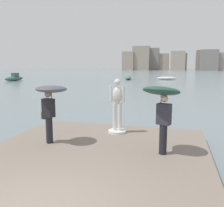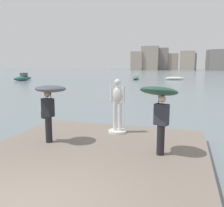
{
  "view_description": "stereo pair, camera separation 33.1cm",
  "coord_description": "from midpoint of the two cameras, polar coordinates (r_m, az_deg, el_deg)",
  "views": [
    {
      "loc": [
        2.3,
        -3.3,
        2.95
      ],
      "look_at": [
        0.0,
        5.2,
        1.55
      ],
      "focal_mm": 38.69,
      "sensor_mm": 36.0,
      "label": 1
    },
    {
      "loc": [
        2.62,
        -3.2,
        2.95
      ],
      "look_at": [
        0.0,
        5.2,
        1.55
      ],
      "focal_mm": 38.69,
      "sensor_mm": 36.0,
      "label": 2
    }
  ],
  "objects": [
    {
      "name": "boat_mid",
      "position": [
        49.84,
        -20.14,
        5.7
      ],
      "size": [
        1.67,
        4.67,
        1.5
      ],
      "color": "#336B5B",
      "rests_on": "ground"
    },
    {
      "name": "distant_skyline",
      "position": [
        147.64,
        16.77,
        9.74
      ],
      "size": [
        62.72,
        13.12,
        14.0
      ],
      "color": "gray",
      "rests_on": "ground"
    },
    {
      "name": "statue_white_figure",
      "position": [
        9.1,
        2.33,
        -1.28
      ],
      "size": [
        0.69,
        0.69,
        2.05
      ],
      "color": "silver",
      "rests_on": "pier"
    },
    {
      "name": "onlooker_left",
      "position": [
        8.06,
        -13.37,
        1.32
      ],
      "size": [
        1.21,
        1.22,
        1.92
      ],
      "color": "black",
      "rests_on": "pier"
    },
    {
      "name": "ground_plane",
      "position": [
        43.42,
        14.06,
        4.87
      ],
      "size": [
        400.0,
        400.0,
        0.0
      ],
      "primitive_type": "plane",
      "color": "slate"
    },
    {
      "name": "boat_near",
      "position": [
        50.44,
        5.85,
        6.09
      ],
      "size": [
        1.68,
        4.01,
        1.13
      ],
      "color": "#336B5B",
      "rests_on": "ground"
    },
    {
      "name": "pier",
      "position": [
        6.24,
        -8.22,
        -17.22
      ],
      "size": [
        6.67,
        9.56,
        0.4
      ],
      "primitive_type": "cube",
      "color": "slate",
      "rests_on": "ground"
    },
    {
      "name": "onlooker_right",
      "position": [
        6.95,
        12.52,
        0.77
      ],
      "size": [
        1.38,
        1.39,
        2.04
      ],
      "color": "black",
      "rests_on": "pier"
    },
    {
      "name": "boat_leftward",
      "position": [
        50.75,
        14.76,
        5.77
      ],
      "size": [
        4.14,
        1.92,
        0.65
      ],
      "color": "silver",
      "rests_on": "ground"
    }
  ]
}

